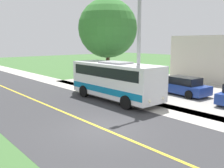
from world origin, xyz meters
The scene contains 8 objects.
ground_plane centered at (0.00, 0.00, 0.00)m, with size 120.00×120.00×0.00m, color #3D6633.
road_surface centered at (0.00, 0.00, 0.00)m, with size 8.00×100.00×0.01m, color #333335.
sidewalk centered at (-5.20, 0.00, 0.00)m, with size 2.40×100.00×0.01m, color #B2ADA3.
road_centre_line centered at (0.00, 0.00, 0.01)m, with size 0.16×100.00×0.00m, color gold.
shuttle_bus_front centered at (-4.48, -4.07, 1.55)m, with size 2.61×7.62×2.81m.
street_light_pole centered at (-4.88, -2.33, 4.65)m, with size 1.97×0.24×8.48m.
parked_car_near centered at (-9.85, -1.97, 0.69)m, with size 2.27×4.52×1.45m.
tree_curbside centered at (-7.40, -8.40, 5.40)m, with size 5.31×5.31×8.06m.
Camera 1 is at (7.22, 9.02, 4.23)m, focal length 39.47 mm.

